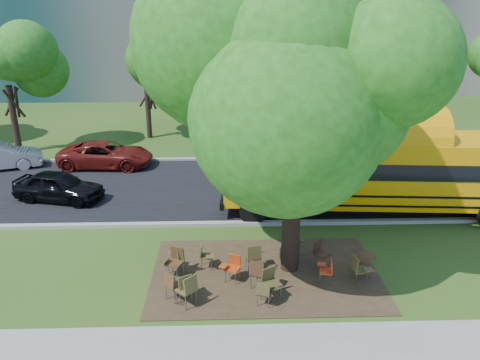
{
  "coord_description": "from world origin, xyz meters",
  "views": [
    {
      "loc": [
        -0.19,
        -13.1,
        7.79
      ],
      "look_at": [
        0.37,
        4.12,
        1.42
      ],
      "focal_mm": 35.0,
      "sensor_mm": 36.0,
      "label": 1
    }
  ],
  "objects_px": {
    "bg_car_red": "(106,155)",
    "chair_5": "(270,281)",
    "chair_2": "(188,287)",
    "chair_9": "(174,259)",
    "chair_6": "(328,269)",
    "chair_15": "(260,272)",
    "chair_11": "(254,255)",
    "school_bus": "(401,170)",
    "main_tree": "(296,103)",
    "chair_3": "(232,265)",
    "chair_1": "(174,283)",
    "chair_10": "(205,254)",
    "chair_4": "(265,291)",
    "chair_7": "(359,267)",
    "black_car": "(59,186)",
    "chair_0": "(185,285)",
    "chair_14": "(293,241)",
    "chair_8": "(177,257)",
    "chair_12": "(320,251)",
    "chair_13": "(365,260)"
  },
  "relations": [
    {
      "from": "chair_6",
      "to": "chair_8",
      "type": "bearing_deg",
      "value": 91.99
    },
    {
      "from": "chair_8",
      "to": "chair_11",
      "type": "bearing_deg",
      "value": -79.6
    },
    {
      "from": "chair_9",
      "to": "chair_11",
      "type": "height_order",
      "value": "chair_9"
    },
    {
      "from": "chair_11",
      "to": "chair_3",
      "type": "bearing_deg",
      "value": -154.24
    },
    {
      "from": "school_bus",
      "to": "chair_14",
      "type": "bearing_deg",
      "value": -139.87
    },
    {
      "from": "school_bus",
      "to": "chair_15",
      "type": "bearing_deg",
      "value": -133.76
    },
    {
      "from": "school_bus",
      "to": "chair_11",
      "type": "relative_size",
      "value": 13.77
    },
    {
      "from": "bg_car_red",
      "to": "chair_5",
      "type": "bearing_deg",
      "value": -145.07
    },
    {
      "from": "chair_12",
      "to": "main_tree",
      "type": "bearing_deg",
      "value": -41.21
    },
    {
      "from": "chair_5",
      "to": "chair_10",
      "type": "distance_m",
      "value": 2.53
    },
    {
      "from": "chair_8",
      "to": "chair_9",
      "type": "height_order",
      "value": "chair_9"
    },
    {
      "from": "chair_10",
      "to": "chair_11",
      "type": "xyz_separation_m",
      "value": [
        1.54,
        -0.21,
        0.08
      ]
    },
    {
      "from": "main_tree",
      "to": "chair_3",
      "type": "xyz_separation_m",
      "value": [
        -1.82,
        -0.62,
        -4.76
      ]
    },
    {
      "from": "main_tree",
      "to": "chair_14",
      "type": "distance_m",
      "value": 4.82
    },
    {
      "from": "chair_3",
      "to": "black_car",
      "type": "relative_size",
      "value": 0.22
    },
    {
      "from": "chair_6",
      "to": "chair_13",
      "type": "distance_m",
      "value": 1.31
    },
    {
      "from": "chair_4",
      "to": "chair_6",
      "type": "relative_size",
      "value": 1.02
    },
    {
      "from": "chair_8",
      "to": "bg_car_red",
      "type": "height_order",
      "value": "bg_car_red"
    },
    {
      "from": "chair_0",
      "to": "chair_2",
      "type": "relative_size",
      "value": 0.93
    },
    {
      "from": "chair_0",
      "to": "chair_8",
      "type": "xyz_separation_m",
      "value": [
        -0.38,
        1.63,
        -0.05
      ]
    },
    {
      "from": "chair_13",
      "to": "chair_10",
      "type": "bearing_deg",
      "value": 179.93
    },
    {
      "from": "bg_car_red",
      "to": "chair_13",
      "type": "bearing_deg",
      "value": -132.87
    },
    {
      "from": "chair_11",
      "to": "chair_1",
      "type": "bearing_deg",
      "value": -158.42
    },
    {
      "from": "chair_11",
      "to": "bg_car_red",
      "type": "bearing_deg",
      "value": 112.57
    },
    {
      "from": "chair_8",
      "to": "chair_10",
      "type": "xyz_separation_m",
      "value": [
        0.88,
        0.15,
        -0.01
      ]
    },
    {
      "from": "chair_5",
      "to": "chair_9",
      "type": "bearing_deg",
      "value": -53.5
    },
    {
      "from": "main_tree",
      "to": "chair_10",
      "type": "height_order",
      "value": "main_tree"
    },
    {
      "from": "chair_0",
      "to": "chair_12",
      "type": "bearing_deg",
      "value": -6.84
    },
    {
      "from": "chair_9",
      "to": "chair_11",
      "type": "distance_m",
      "value": 2.46
    },
    {
      "from": "chair_12",
      "to": "chair_14",
      "type": "bearing_deg",
      "value": -89.69
    },
    {
      "from": "chair_10",
      "to": "chair_0",
      "type": "bearing_deg",
      "value": -11.08
    },
    {
      "from": "chair_7",
      "to": "chair_10",
      "type": "xyz_separation_m",
      "value": [
        -4.58,
        1.04,
        -0.06
      ]
    },
    {
      "from": "chair_6",
      "to": "chair_15",
      "type": "xyz_separation_m",
      "value": [
        -2.05,
        -0.28,
        0.11
      ]
    },
    {
      "from": "chair_4",
      "to": "black_car",
      "type": "height_order",
      "value": "black_car"
    },
    {
      "from": "chair_0",
      "to": "chair_15",
      "type": "xyz_separation_m",
      "value": [
        2.13,
        0.55,
        0.04
      ]
    },
    {
      "from": "chair_4",
      "to": "chair_12",
      "type": "height_order",
      "value": "chair_12"
    },
    {
      "from": "chair_5",
      "to": "chair_9",
      "type": "height_order",
      "value": "chair_9"
    },
    {
      "from": "chair_9",
      "to": "chair_15",
      "type": "height_order",
      "value": "chair_9"
    },
    {
      "from": "chair_2",
      "to": "chair_14",
      "type": "height_order",
      "value": "chair_2"
    },
    {
      "from": "chair_2",
      "to": "chair_15",
      "type": "distance_m",
      "value": 2.15
    },
    {
      "from": "chair_7",
      "to": "chair_10",
      "type": "relative_size",
      "value": 1.13
    },
    {
      "from": "chair_9",
      "to": "chair_11",
      "type": "bearing_deg",
      "value": -150.41
    },
    {
      "from": "chair_15",
      "to": "chair_4",
      "type": "bearing_deg",
      "value": -53.03
    },
    {
      "from": "chair_3",
      "to": "chair_0",
      "type": "bearing_deg",
      "value": 63.33
    },
    {
      "from": "chair_2",
      "to": "chair_9",
      "type": "bearing_deg",
      "value": 64.23
    },
    {
      "from": "chair_15",
      "to": "bg_car_red",
      "type": "distance_m",
      "value": 13.55
    },
    {
      "from": "chair_4",
      "to": "chair_5",
      "type": "bearing_deg",
      "value": 85.79
    },
    {
      "from": "chair_8",
      "to": "chair_10",
      "type": "height_order",
      "value": "chair_8"
    },
    {
      "from": "main_tree",
      "to": "chair_13",
      "type": "xyz_separation_m",
      "value": [
        2.27,
        -0.44,
        -4.75
      ]
    },
    {
      "from": "chair_1",
      "to": "chair_10",
      "type": "bearing_deg",
      "value": 108.97
    }
  ]
}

